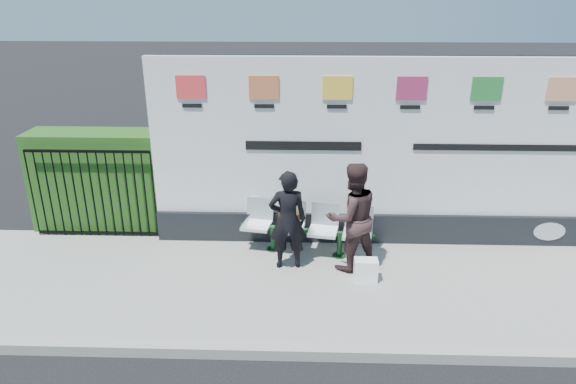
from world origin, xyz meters
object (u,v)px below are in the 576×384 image
object	(u,v)px
billboard	(404,166)
woman_left	(288,220)
woman_right	(352,217)
bench	(306,241)

from	to	relation	value
billboard	woman_left	distance (m)	2.11
woman_left	woman_right	bearing A→B (deg)	173.06
bench	woman_right	size ratio (longest dim) A/B	1.23
billboard	woman_right	distance (m)	1.37
billboard	bench	bearing A→B (deg)	-161.73
bench	billboard	bearing A→B (deg)	28.10
billboard	bench	world-z (taller)	billboard
woman_right	woman_left	bearing A→B (deg)	-22.47
woman_left	bench	bearing A→B (deg)	-129.76
billboard	woman_right	bearing A→B (deg)	-133.08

